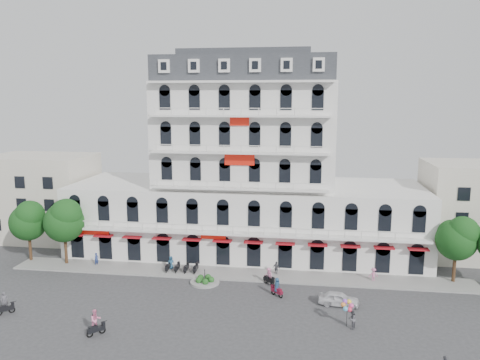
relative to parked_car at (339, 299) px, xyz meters
name	(u,v)px	position (x,y,z in m)	size (l,w,h in m)	color
ground	(222,309)	(-11.15, -2.41, -0.67)	(120.00, 120.00, 0.00)	#38383A
sidewalk	(236,274)	(-11.15, 6.59, -0.59)	(53.00, 4.00, 0.16)	gray
main_building	(246,177)	(-11.15, 15.58, 9.29)	(45.00, 15.00, 25.80)	silver
flank_building_west	(42,197)	(-41.15, 17.59, 5.33)	(14.00, 10.00, 12.00)	beige
traffic_island	(205,281)	(-14.15, 3.59, -0.41)	(3.20, 3.20, 1.60)	gray
parked_scooter_row	(182,272)	(-17.50, 6.39, -0.67)	(4.40, 1.80, 1.10)	black
tree_west_outer	(28,219)	(-37.10, 7.57, 4.68)	(4.50, 4.48, 7.76)	#382314
tree_west_inner	(64,219)	(-32.10, 7.07, 5.01)	(4.76, 4.76, 8.25)	#382314
tree_east_inner	(457,237)	(12.90, 7.57, 4.54)	(4.40, 4.37, 7.57)	#382314
parked_car	(339,299)	(0.00, 0.00, 0.00)	(1.58, 3.93, 1.34)	silver
rider_west	(5,304)	(-31.07, -6.35, 0.34)	(1.34, 1.28, 2.22)	black
rider_southwest	(96,322)	(-20.89, -8.93, 0.56)	(1.30, 1.31, 2.36)	black
rider_east	(277,287)	(-6.12, 1.29, 0.30)	(1.32, 1.29, 2.00)	maroon
rider_center	(269,276)	(-7.17, 4.17, 0.33)	(1.33, 1.28, 1.95)	black
pedestrian_left	(171,263)	(-18.99, 7.09, 0.15)	(0.80, 0.52, 1.65)	navy
pedestrian_mid	(276,268)	(-6.54, 7.09, 0.14)	(0.95, 0.39, 1.62)	#4C4C52
pedestrian_right	(373,275)	(4.17, 6.61, 0.13)	(1.04, 0.60, 1.61)	#C66993
pedestrian_far	(97,259)	(-28.27, 7.09, 0.13)	(0.58, 0.38, 1.60)	navy
balloon_vendor	(350,315)	(0.68, -4.54, 0.59)	(1.46, 1.36, 2.45)	#585860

